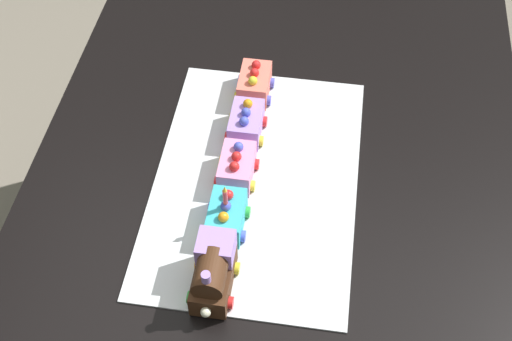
# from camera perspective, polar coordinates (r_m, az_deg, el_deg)

# --- Properties ---
(ground_plane) EXTENTS (8.00, 8.00, 0.00)m
(ground_plane) POSITION_cam_1_polar(r_m,az_deg,el_deg) (1.97, 1.24, -14.09)
(ground_plane) COLOR gray
(dining_table) EXTENTS (1.40, 1.00, 0.74)m
(dining_table) POSITION_cam_1_polar(r_m,az_deg,el_deg) (1.42, 1.67, -3.47)
(dining_table) COLOR black
(dining_table) RESTS_ON ground
(cake_board) EXTENTS (0.60, 0.40, 0.00)m
(cake_board) POSITION_cam_1_polar(r_m,az_deg,el_deg) (1.33, 0.00, -0.86)
(cake_board) COLOR silver
(cake_board) RESTS_ON dining_table
(cake_locomotive) EXTENTS (0.14, 0.08, 0.12)m
(cake_locomotive) POSITION_cam_1_polar(r_m,az_deg,el_deg) (1.16, -3.69, -8.60)
(cake_locomotive) COLOR #472816
(cake_locomotive) RESTS_ON cake_board
(cake_car_caboose_turquoise) EXTENTS (0.10, 0.08, 0.07)m
(cake_car_caboose_turquoise) POSITION_cam_1_polar(r_m,az_deg,el_deg) (1.24, -2.54, -3.90)
(cake_car_caboose_turquoise) COLOR #38B7C6
(cake_car_caboose_turquoise) RESTS_ON cake_board
(cake_car_tanker_bubblegum) EXTENTS (0.10, 0.08, 0.07)m
(cake_car_tanker_bubblegum) POSITION_cam_1_polar(r_m,az_deg,el_deg) (1.31, -1.65, 0.29)
(cake_car_tanker_bubblegum) COLOR pink
(cake_car_tanker_bubblegum) RESTS_ON cake_board
(cake_car_hopper_lavender) EXTENTS (0.10, 0.08, 0.07)m
(cake_car_hopper_lavender) POSITION_cam_1_polar(r_m,az_deg,el_deg) (1.39, -0.85, 4.05)
(cake_car_hopper_lavender) COLOR #AD84E0
(cake_car_hopper_lavender) RESTS_ON cake_board
(cake_car_gondola_coral) EXTENTS (0.10, 0.08, 0.07)m
(cake_car_gondola_coral) POSITION_cam_1_polar(r_m,az_deg,el_deg) (1.47, -0.13, 7.41)
(cake_car_gondola_coral) COLOR #F27260
(cake_car_gondola_coral) RESTS_ON cake_board
(birthday_candle) EXTENTS (0.01, 0.01, 0.05)m
(birthday_candle) POSITION_cam_1_polar(r_m,az_deg,el_deg) (1.19, -2.66, -2.13)
(birthday_candle) COLOR #F24C59
(birthday_candle) RESTS_ON cake_car_caboose_turquoise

